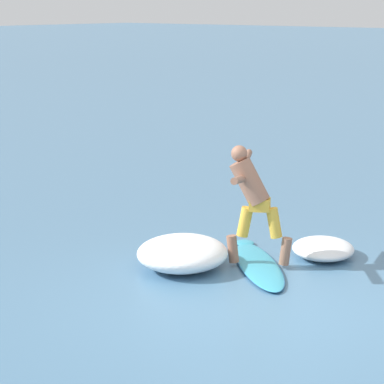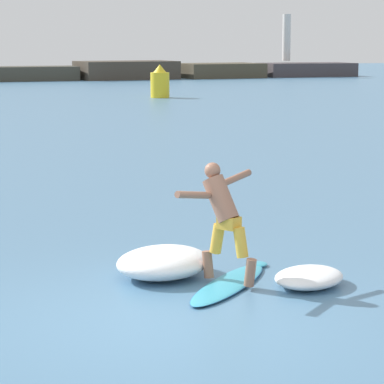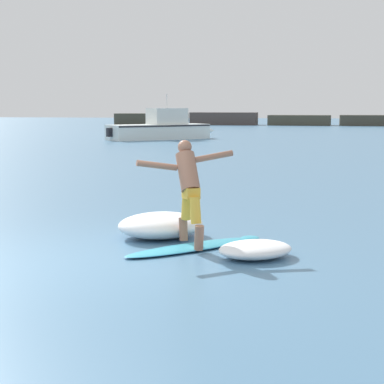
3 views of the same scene
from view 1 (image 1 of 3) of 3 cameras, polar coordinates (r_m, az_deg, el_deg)
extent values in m
plane|color=teal|center=(10.22, 4.48, -7.30)|extent=(200.00, 200.00, 0.00)
ellipsoid|color=#39A4C2|center=(11.72, 4.21, -4.63)|extent=(1.89, 1.94, 0.06)
ellipsoid|color=#39A4C2|center=(12.79, 3.32, -3.20)|extent=(0.41, 0.41, 0.05)
ellipsoid|color=#2870B2|center=(11.72, 4.21, -4.63)|extent=(1.90, 1.96, 0.03)
cone|color=black|center=(10.89, 5.04, -6.44)|extent=(0.07, 0.07, 0.14)
cone|color=black|center=(11.06, 5.58, -6.16)|extent=(0.07, 0.07, 0.14)
cone|color=black|center=(11.01, 4.20, -6.22)|extent=(0.07, 0.07, 0.14)
cylinder|color=#93634C|center=(11.69, 2.57, -3.59)|extent=(0.20, 0.21, 0.36)
cylinder|color=gold|center=(11.58, 3.34, -1.87)|extent=(0.24, 0.26, 0.40)
cylinder|color=#93634C|center=(11.63, 5.89, -3.72)|extent=(0.20, 0.21, 0.36)
cylinder|color=gold|center=(11.55, 5.17, -1.94)|extent=(0.24, 0.26, 0.40)
cube|color=gold|center=(11.51, 4.27, -0.80)|extent=(0.30, 0.33, 0.16)
cylinder|color=#93634C|center=(11.47, 3.63, 0.66)|extent=(0.50, 0.59, 0.64)
sphere|color=#93634C|center=(11.42, 2.98, 2.43)|extent=(0.21, 0.21, 0.21)
cylinder|color=#93634C|center=(11.03, 2.90, 0.75)|extent=(0.57, 0.39, 0.20)
cylinder|color=#93634C|center=(11.87, 3.42, 2.06)|extent=(0.57, 0.39, 0.19)
ellipsoid|color=white|center=(11.64, -0.60, -3.85)|extent=(1.80, 1.75, 0.39)
ellipsoid|color=white|center=(12.28, 8.23, -3.53)|extent=(1.34, 1.29, 0.23)
camera|label=2|loc=(6.08, 79.31, 0.09)|focal=85.00mm
camera|label=3|loc=(11.17, 52.48, 0.71)|focal=60.00mm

